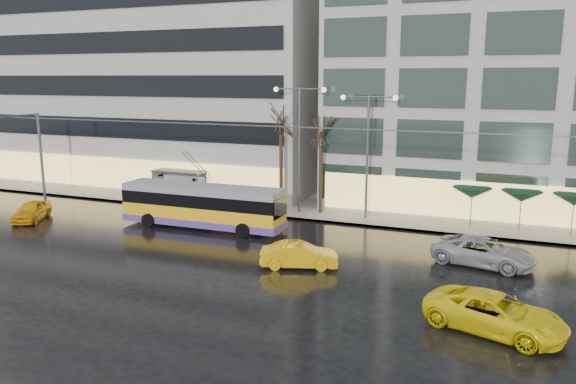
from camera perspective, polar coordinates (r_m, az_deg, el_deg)
The scene contains 22 objects.
ground at distance 32.75m, azimuth -8.91°, elevation -6.07°, with size 140.00×140.00×0.00m, color black.
sidewalk at distance 44.23m, azimuth 2.59°, elevation -1.20°, with size 80.00×10.00×0.15m, color gray.
kerb at distance 39.71m, azimuth 0.24°, elevation -2.67°, with size 80.00×0.10×0.15m, color slate.
building_left at distance 55.91m, azimuth -13.64°, elevation 12.60°, with size 34.00×14.00×22.00m, color #ACA9A4.
building_right at distance 45.93m, azimuth 26.14°, elevation 13.94°, with size 32.00×14.00×25.00m, color #ACA9A4.
trolleybus at distance 37.58m, azimuth -8.67°, elevation -1.54°, with size 11.19×4.39×5.18m.
catenary at distance 38.25m, azimuth -1.77°, elevation 3.16°, with size 42.24×5.12×7.00m.
bus_shelter at distance 45.43m, azimuth -11.27°, elevation 1.36°, with size 4.20×1.60×2.51m.
street_lamp_near at distance 40.31m, azimuth 1.16°, elevation 6.09°, with size 3.96×0.36×9.03m.
street_lamp_far at distance 38.87m, azimuth 8.11°, elevation 5.36°, with size 3.96×0.36×8.53m.
tree_a at distance 40.95m, azimuth -0.72°, elevation 7.71°, with size 3.20×3.20×8.40m.
tree_b at distance 40.15m, azimuth 3.38°, elevation 6.63°, with size 3.20×3.20×7.70m.
parasol_a at distance 38.54m, azimuth 18.19°, elevation -0.08°, with size 2.50×2.50×2.65m.
parasol_b at distance 38.49m, azimuth 22.64°, elevation -0.41°, with size 2.50×2.50×2.65m.
parasol_c at distance 38.68m, azimuth 27.08°, elevation -0.74°, with size 2.50×2.50×2.65m.
taxi_a at distance 43.19m, azimuth -24.60°, elevation -1.74°, with size 1.62×4.03×1.37m, color #E79F0C.
taxi_b at distance 29.70m, azimuth 1.14°, elevation -6.43°, with size 1.42×4.06×1.34m, color yellow.
taxi_c at distance 23.98m, azimuth 20.30°, elevation -11.49°, with size 2.50×5.41×1.50m, color yellow.
sedan_silver at distance 31.77m, azimuth 19.24°, elevation -5.76°, with size 2.45×5.32×1.48m, color #A1A2A6.
pedestrian_a at distance 42.56m, azimuth -8.09°, elevation 0.25°, with size 1.28×1.29×2.19m.
pedestrian_b at distance 45.39m, azimuth -9.49°, elevation 0.28°, with size 0.94×0.75×1.85m.
pedestrian_c at distance 46.71m, azimuth -13.03°, elevation 0.69°, with size 1.24×1.11×2.11m.
Camera 1 is at (16.11, -26.76, 9.86)m, focal length 35.00 mm.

